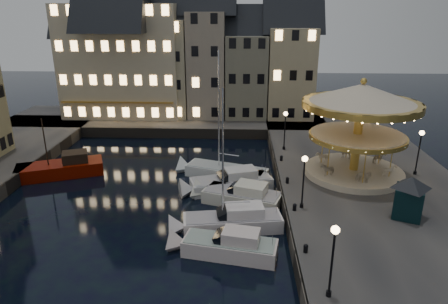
{
  "coord_description": "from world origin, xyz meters",
  "views": [
    {
      "loc": [
        2.43,
        -26.42,
        15.43
      ],
      "look_at": [
        1.0,
        8.0,
        3.2
      ],
      "focal_mm": 32.0,
      "sensor_mm": 36.0,
      "label": 1
    }
  ],
  "objects_px": {
    "streetlamp_a": "(333,251)",
    "streetlamp_b": "(304,174)",
    "streetlamp_c": "(285,125)",
    "motorboat_e": "(227,183)",
    "motorboat_d": "(237,196)",
    "bollard_a": "(306,248)",
    "bollard_c": "(287,180)",
    "bollard_d": "(281,158)",
    "bollard_b": "(295,207)",
    "carousel": "(360,113)",
    "streetlamp_d": "(420,146)",
    "motorboat_b": "(224,246)",
    "red_fishing_boat": "(62,169)",
    "motorboat_f": "(221,172)",
    "motorboat_c": "(227,222)",
    "ticket_kiosk": "(410,190)"
  },
  "relations": [
    {
      "from": "streetlamp_c",
      "to": "bollard_b",
      "type": "bearing_deg",
      "value": -92.45
    },
    {
      "from": "motorboat_c",
      "to": "motorboat_b",
      "type": "bearing_deg",
      "value": -92.24
    },
    {
      "from": "streetlamp_a",
      "to": "bollard_b",
      "type": "xyz_separation_m",
      "value": [
        -0.6,
        9.5,
        -2.41
      ]
    },
    {
      "from": "red_fishing_boat",
      "to": "bollard_d",
      "type": "bearing_deg",
      "value": 4.11
    },
    {
      "from": "streetlamp_c",
      "to": "bollard_d",
      "type": "relative_size",
      "value": 7.32
    },
    {
      "from": "motorboat_d",
      "to": "red_fishing_boat",
      "type": "relative_size",
      "value": 0.89
    },
    {
      "from": "streetlamp_c",
      "to": "motorboat_e",
      "type": "relative_size",
      "value": 0.5
    },
    {
      "from": "streetlamp_a",
      "to": "motorboat_e",
      "type": "xyz_separation_m",
      "value": [
        -5.88,
        15.68,
        -3.37
      ]
    },
    {
      "from": "bollard_a",
      "to": "carousel",
      "type": "xyz_separation_m",
      "value": [
        6.22,
        12.67,
        5.5
      ]
    },
    {
      "from": "streetlamp_c",
      "to": "motorboat_e",
      "type": "distance_m",
      "value": 10.35
    },
    {
      "from": "motorboat_f",
      "to": "streetlamp_b",
      "type": "bearing_deg",
      "value": -53.02
    },
    {
      "from": "streetlamp_d",
      "to": "carousel",
      "type": "height_order",
      "value": "carousel"
    },
    {
      "from": "streetlamp_d",
      "to": "ticket_kiosk",
      "type": "height_order",
      "value": "streetlamp_d"
    },
    {
      "from": "motorboat_c",
      "to": "bollard_b",
      "type": "bearing_deg",
      "value": 9.35
    },
    {
      "from": "bollard_a",
      "to": "motorboat_d",
      "type": "distance_m",
      "value": 10.14
    },
    {
      "from": "motorboat_c",
      "to": "bollard_a",
      "type": "bearing_deg",
      "value": -42.98
    },
    {
      "from": "bollard_d",
      "to": "bollard_b",
      "type": "bearing_deg",
      "value": -90.0
    },
    {
      "from": "streetlamp_a",
      "to": "motorboat_f",
      "type": "bearing_deg",
      "value": 109.33
    },
    {
      "from": "streetlamp_a",
      "to": "carousel",
      "type": "relative_size",
      "value": 0.41
    },
    {
      "from": "streetlamp_c",
      "to": "bollard_a",
      "type": "distance_m",
      "value": 19.66
    },
    {
      "from": "streetlamp_b",
      "to": "bollard_d",
      "type": "xyz_separation_m",
      "value": [
        -0.6,
        10.0,
        -2.41
      ]
    },
    {
      "from": "streetlamp_d",
      "to": "ticket_kiosk",
      "type": "distance_m",
      "value": 9.06
    },
    {
      "from": "streetlamp_a",
      "to": "streetlamp_b",
      "type": "xyz_separation_m",
      "value": [
        0.0,
        10.0,
        0.0
      ]
    },
    {
      "from": "motorboat_d",
      "to": "bollard_a",
      "type": "bearing_deg",
      "value": -64.8
    },
    {
      "from": "red_fishing_boat",
      "to": "motorboat_f",
      "type": "bearing_deg",
      "value": 1.02
    },
    {
      "from": "carousel",
      "to": "motorboat_e",
      "type": "bearing_deg",
      "value": -175.07
    },
    {
      "from": "bollard_c",
      "to": "red_fishing_boat",
      "type": "bearing_deg",
      "value": 169.68
    },
    {
      "from": "motorboat_d",
      "to": "motorboat_f",
      "type": "relative_size",
      "value": 0.63
    },
    {
      "from": "bollard_c",
      "to": "motorboat_c",
      "type": "relative_size",
      "value": 0.05
    },
    {
      "from": "motorboat_b",
      "to": "red_fishing_boat",
      "type": "relative_size",
      "value": 0.87
    },
    {
      "from": "streetlamp_d",
      "to": "red_fishing_boat",
      "type": "bearing_deg",
      "value": 177.54
    },
    {
      "from": "carousel",
      "to": "ticket_kiosk",
      "type": "distance_m",
      "value": 8.82
    },
    {
      "from": "streetlamp_a",
      "to": "bollard_b",
      "type": "relative_size",
      "value": 7.32
    },
    {
      "from": "bollard_d",
      "to": "motorboat_d",
      "type": "bearing_deg",
      "value": -122.03
    },
    {
      "from": "motorboat_d",
      "to": "ticket_kiosk",
      "type": "xyz_separation_m",
      "value": [
        12.27,
        -4.27,
        2.77
      ]
    },
    {
      "from": "bollard_c",
      "to": "bollard_d",
      "type": "xyz_separation_m",
      "value": [
        0.0,
        5.5,
        0.0
      ]
    },
    {
      "from": "ticket_kiosk",
      "to": "carousel",
      "type": "bearing_deg",
      "value": 102.68
    },
    {
      "from": "streetlamp_c",
      "to": "red_fishing_boat",
      "type": "xyz_separation_m",
      "value": [
        -22.26,
        -5.06,
        -3.31
      ]
    },
    {
      "from": "streetlamp_a",
      "to": "streetlamp_c",
      "type": "bearing_deg",
      "value": 90.0
    },
    {
      "from": "motorboat_c",
      "to": "streetlamp_d",
      "type": "bearing_deg",
      "value": 26.21
    },
    {
      "from": "streetlamp_b",
      "to": "carousel",
      "type": "xyz_separation_m",
      "value": [
        5.62,
        6.67,
        3.08
      ]
    },
    {
      "from": "bollard_d",
      "to": "motorboat_e",
      "type": "height_order",
      "value": "motorboat_e"
    },
    {
      "from": "motorboat_b",
      "to": "bollard_c",
      "type": "bearing_deg",
      "value": 60.35
    },
    {
      "from": "bollard_c",
      "to": "bollard_b",
      "type": "bearing_deg",
      "value": -90.0
    },
    {
      "from": "streetlamp_d",
      "to": "motorboat_b",
      "type": "xyz_separation_m",
      "value": [
        -17.04,
        -11.53,
        -3.38
      ]
    },
    {
      "from": "bollard_d",
      "to": "carousel",
      "type": "bearing_deg",
      "value": -28.14
    },
    {
      "from": "carousel",
      "to": "streetlamp_d",
      "type": "bearing_deg",
      "value": 3.29
    },
    {
      "from": "bollard_c",
      "to": "motorboat_e",
      "type": "relative_size",
      "value": 0.07
    },
    {
      "from": "streetlamp_a",
      "to": "streetlamp_b",
      "type": "relative_size",
      "value": 1.0
    },
    {
      "from": "carousel",
      "to": "motorboat_d",
      "type": "bearing_deg",
      "value": -161.38
    }
  ]
}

